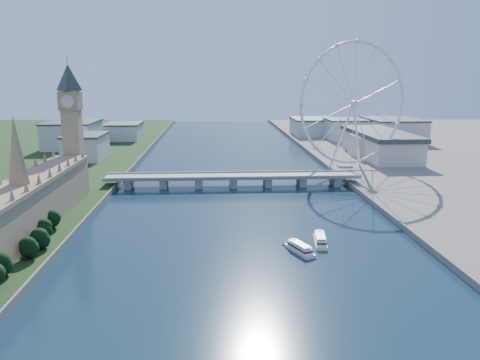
{
  "coord_description": "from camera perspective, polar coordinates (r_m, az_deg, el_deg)",
  "views": [
    {
      "loc": [
        -16.22,
        -97.54,
        93.69
      ],
      "look_at": [
        0.88,
        210.0,
        25.31
      ],
      "focal_mm": 35.0,
      "sensor_mm": 36.0,
      "label": 1
    }
  ],
  "objects": [
    {
      "name": "parliament_range",
      "position": [
        299.54,
        -25.02,
        -3.23
      ],
      "size": [
        24.0,
        200.0,
        70.0
      ],
      "color": "tan",
      "rests_on": "ground"
    },
    {
      "name": "big_ben",
      "position": [
        392.76,
        -19.9,
        7.82
      ],
      "size": [
        20.02,
        20.02,
        110.0
      ],
      "color": "tan",
      "rests_on": "ground"
    },
    {
      "name": "westminster_bridge",
      "position": [
        407.28,
        -0.83,
        0.17
      ],
      "size": [
        220.0,
        22.0,
        9.5
      ],
      "color": "gray",
      "rests_on": "ground"
    },
    {
      "name": "london_eye",
      "position": [
        473.38,
        13.71,
        9.0
      ],
      "size": [
        113.6,
        39.12,
        124.3
      ],
      "color": "silver",
      "rests_on": "ground"
    },
    {
      "name": "county_hall",
      "position": [
        568.89,
        16.52,
        2.52
      ],
      "size": [
        54.0,
        144.0,
        35.0
      ],
      "primitive_type": null,
      "color": "beige",
      "rests_on": "ground"
    },
    {
      "name": "city_skyline",
      "position": [
        664.39,
        1.63,
        5.88
      ],
      "size": [
        505.0,
        280.0,
        32.0
      ],
      "color": "beige",
      "rests_on": "ground"
    },
    {
      "name": "tour_boat_near",
      "position": [
        259.87,
        7.29,
        -8.72
      ],
      "size": [
        16.06,
        25.98,
        5.6
      ],
      "primitive_type": null,
      "rotation": [
        0.0,
        0.0,
        0.41
      ],
      "color": "silver",
      "rests_on": "ground"
    },
    {
      "name": "tour_boat_far",
      "position": [
        274.41,
        9.74,
        -7.63
      ],
      "size": [
        10.32,
        27.2,
        5.83
      ],
      "primitive_type": null,
      "rotation": [
        0.0,
        0.0,
        -0.14
      ],
      "color": "beige",
      "rests_on": "ground"
    }
  ]
}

